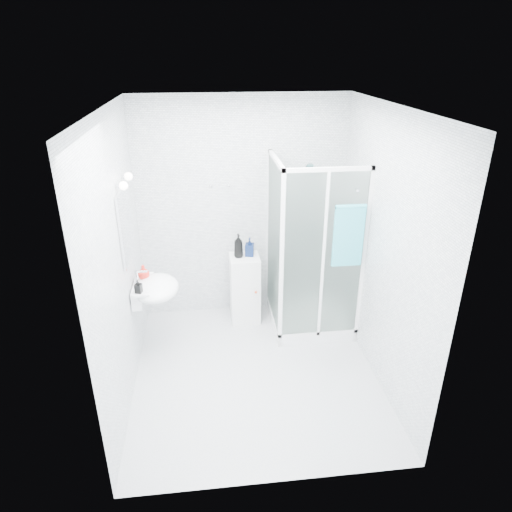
{
  "coord_description": "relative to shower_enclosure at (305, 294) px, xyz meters",
  "views": [
    {
      "loc": [
        -0.43,
        -3.71,
        3.03
      ],
      "look_at": [
        0.05,
        0.35,
        1.15
      ],
      "focal_mm": 32.0,
      "sensor_mm": 36.0,
      "label": 1
    }
  ],
  "objects": [
    {
      "name": "room",
      "position": [
        -0.67,
        -0.77,
        0.85
      ],
      "size": [
        2.4,
        2.6,
        2.6
      ],
      "color": "white",
      "rests_on": "ground"
    },
    {
      "name": "vanity_lights",
      "position": [
        -1.8,
        -0.32,
        1.47
      ],
      "size": [
        0.1,
        0.4,
        0.08
      ],
      "color": "silver",
      "rests_on": "room"
    },
    {
      "name": "soap_dispenser_black",
      "position": [
        -1.77,
        -0.51,
        0.48
      ],
      "size": [
        0.08,
        0.08,
        0.14
      ],
      "primitive_type": "imported",
      "rotation": [
        0.0,
        0.0,
        -0.28
      ],
      "color": "black",
      "rests_on": "wall_basin"
    },
    {
      "name": "storage_cabinet",
      "position": [
        -0.67,
        0.27,
        -0.03
      ],
      "size": [
        0.34,
        0.37,
        0.83
      ],
      "rotation": [
        0.0,
        0.0,
        0.01
      ],
      "color": "white",
      "rests_on": "ground"
    },
    {
      "name": "shampoo_bottle_b",
      "position": [
        -0.61,
        0.31,
        0.49
      ],
      "size": [
        0.12,
        0.12,
        0.22
      ],
      "primitive_type": "imported",
      "rotation": [
        0.0,
        0.0,
        -0.22
      ],
      "color": "#0B1A42",
      "rests_on": "storage_cabinet"
    },
    {
      "name": "mirror",
      "position": [
        -1.85,
        -0.32,
        1.05
      ],
      "size": [
        0.02,
        0.6,
        0.7
      ],
      "primitive_type": "cube",
      "color": "white",
      "rests_on": "room"
    },
    {
      "name": "shower_enclosure",
      "position": [
        0.0,
        0.0,
        0.0
      ],
      "size": [
        0.9,
        0.95,
        2.0
      ],
      "color": "white",
      "rests_on": "ground"
    },
    {
      "name": "soap_dispenser_orange",
      "position": [
        -1.75,
        -0.22,
        0.49
      ],
      "size": [
        0.16,
        0.16,
        0.15
      ],
      "primitive_type": "imported",
      "rotation": [
        0.0,
        0.0,
        -0.42
      ],
      "color": "red",
      "rests_on": "wall_basin"
    },
    {
      "name": "hand_towel",
      "position": [
        0.31,
        -0.4,
        0.88
      ],
      "size": [
        0.31,
        0.05,
        0.65
      ],
      "color": "#31A9BB",
      "rests_on": "shower_enclosure"
    },
    {
      "name": "shampoo_bottle_a",
      "position": [
        -0.74,
        0.28,
        0.52
      ],
      "size": [
        0.12,
        0.12,
        0.28
      ],
      "primitive_type": "imported",
      "rotation": [
        0.0,
        0.0,
        0.16
      ],
      "color": "black",
      "rests_on": "storage_cabinet"
    },
    {
      "name": "wall_hooks",
      "position": [
        -0.92,
        0.49,
        1.17
      ],
      "size": [
        0.23,
        0.06,
        0.03
      ],
      "color": "silver",
      "rests_on": "room"
    },
    {
      "name": "wall_basin",
      "position": [
        -1.66,
        -0.32,
        0.35
      ],
      "size": [
        0.46,
        0.56,
        0.35
      ],
      "color": "white",
      "rests_on": "ground"
    }
  ]
}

